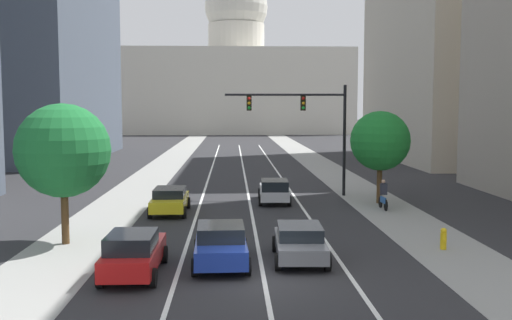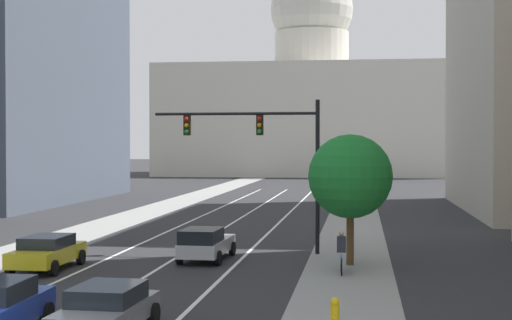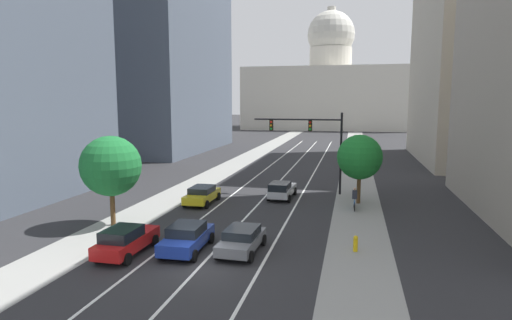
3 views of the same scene
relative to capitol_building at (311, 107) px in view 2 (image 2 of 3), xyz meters
name	(u,v)px [view 2 (image 2 of 3)]	position (x,y,z in m)	size (l,w,h in m)	color
ground_plane	(249,213)	(0.00, -74.07, -11.42)	(400.00, 400.00, 0.00)	#2B2B2D
sidewalk_left	(129,218)	(-7.84, -79.07, -11.41)	(3.65, 130.00, 0.01)	gray
sidewalk_right	(353,221)	(7.84, -79.07, -11.41)	(3.65, 130.00, 0.01)	gray
lane_stripe_left	(159,236)	(-3.01, -89.07, -11.41)	(0.16, 90.00, 0.01)	white
lane_stripe_center	(211,236)	(0.00, -89.07, -11.41)	(0.16, 90.00, 0.01)	white
lane_stripe_right	(264,237)	(3.01, -89.07, -11.41)	(0.16, 90.00, 0.01)	white
capitol_building	(311,107)	(0.00, 0.00, 0.00)	(49.56, 25.52, 35.99)	beige
car_gray	(106,309)	(1.50, -111.53, -10.69)	(2.14, 4.20, 1.36)	slate
car_silver	(205,243)	(1.49, -98.00, -10.64)	(2.05, 4.52, 1.51)	#B2B5BA
car_yellow	(47,252)	(-4.51, -101.24, -10.67)	(2.03, 4.46, 1.41)	yellow
traffic_signal_mast	(267,145)	(3.92, -95.21, -6.27)	(7.93, 0.39, 7.28)	black
fire_hydrant	(335,313)	(7.63, -110.05, -10.96)	(0.26, 0.35, 0.91)	yellow
cyclist	(341,252)	(7.57, -100.56, -10.57)	(0.37, 1.70, 1.72)	black
street_tree_near_right	(350,177)	(7.89, -98.35, -7.62)	(3.61, 3.61, 5.62)	#51381E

